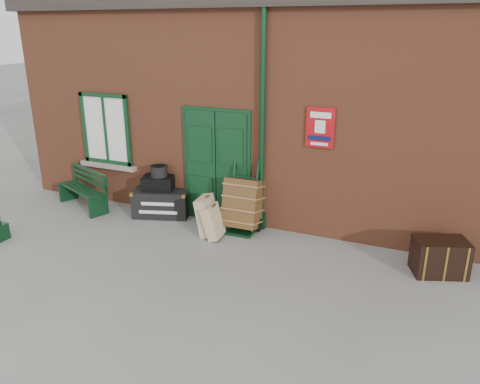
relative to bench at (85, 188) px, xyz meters
The scene contains 10 objects.
ground 3.41m from the bench, 17.06° to the right, with size 80.00×80.00×0.00m, color gray.
station_building 4.44m from the bench, 37.74° to the left, with size 10.30×4.30×4.36m.
bench is the anchor object (origin of this frame).
houdini_trunk 1.79m from the bench, ahead, with size 1.12×0.61×0.56m, color black.
strongbox 1.75m from the bench, ahead, with size 0.61×0.45×0.28m, color black.
hatbox 1.83m from the bench, ahead, with size 0.33×0.33×0.22m, color black.
suitcase_back 3.06m from the bench, ahead, with size 0.20×0.51×0.72m, color tan.
suitcase_front 3.25m from the bench, ahead, with size 0.18×0.46×0.61m, color tan.
porter_trolley 3.61m from the bench, ahead, with size 0.68×0.74×1.37m.
dark_trunk 7.09m from the bench, ahead, with size 0.79×0.52×0.57m, color black.
Camera 1 is at (3.61, -6.36, 3.67)m, focal length 35.00 mm.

